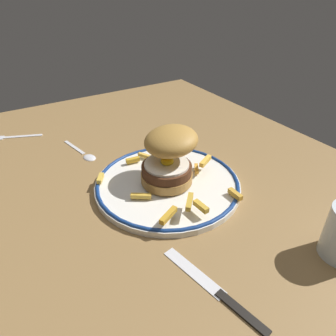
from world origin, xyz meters
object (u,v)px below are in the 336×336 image
object	(u,v)px
fork	(12,137)
knife	(220,294)
burger	(169,155)
dinner_plate	(168,184)
spoon	(86,154)

from	to	relation	value
fork	knife	bearing A→B (deg)	14.23
fork	burger	bearing A→B (deg)	31.24
dinner_plate	burger	bearing A→B (deg)	137.46
fork	knife	distance (cm)	67.40
burger	spoon	distance (cm)	23.86
burger	fork	distance (cm)	47.09
knife	spoon	world-z (taller)	spoon
fork	spoon	distance (cm)	23.76
dinner_plate	spoon	xyz separation A→B (cm)	(-21.05, -9.97, -0.48)
burger	knife	distance (cm)	27.43
burger	fork	bearing A→B (deg)	-148.76
dinner_plate	burger	distance (cm)	6.21
dinner_plate	knife	distance (cm)	25.70
knife	burger	bearing A→B (deg)	163.40
dinner_plate	fork	xyz separation A→B (cm)	(-40.59, -23.48, -0.66)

